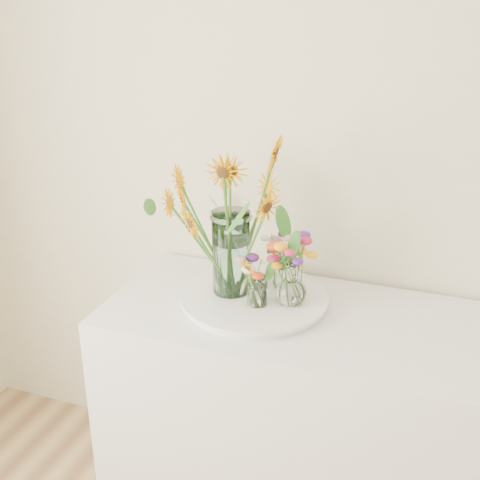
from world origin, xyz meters
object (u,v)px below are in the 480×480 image
(mason_jar, at_px, (231,253))
(small_vase_c, at_px, (282,271))
(tray, at_px, (254,300))
(small_vase_a, at_px, (258,291))
(counter, at_px, (311,430))
(small_vase_b, at_px, (291,284))

(mason_jar, bearing_deg, small_vase_c, 37.30)
(tray, xyz_separation_m, small_vase_c, (0.06, 0.11, 0.07))
(tray, xyz_separation_m, small_vase_a, (0.03, -0.06, 0.06))
(mason_jar, distance_m, small_vase_a, 0.16)
(counter, bearing_deg, small_vase_b, 170.84)
(counter, distance_m, small_vase_a, 0.56)
(tray, bearing_deg, small_vase_a, -61.45)
(tray, height_order, mason_jar, mason_jar)
(tray, distance_m, small_vase_a, 0.09)
(small_vase_a, distance_m, small_vase_c, 0.17)
(counter, height_order, small_vase_a, small_vase_a)
(mason_jar, height_order, small_vase_c, mason_jar)
(mason_jar, relative_size, small_vase_b, 2.01)
(tray, relative_size, mason_jar, 1.63)
(tray, distance_m, mason_jar, 0.18)
(tray, bearing_deg, counter, -5.90)
(mason_jar, bearing_deg, counter, -4.61)
(small_vase_b, bearing_deg, counter, -9.16)
(tray, bearing_deg, small_vase_b, -3.44)
(counter, bearing_deg, small_vase_a, -169.84)
(tray, distance_m, small_vase_c, 0.14)
(counter, bearing_deg, tray, 174.10)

